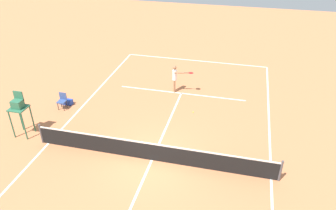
# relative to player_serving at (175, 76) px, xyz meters

# --- Properties ---
(ground_plane) EXTENTS (60.00, 60.00, 0.00)m
(ground_plane) POSITION_rel_player_serving_xyz_m (-0.42, 6.79, -1.06)
(ground_plane) COLOR #D37A4C
(court_lines) EXTENTS (10.74, 24.28, 0.01)m
(court_lines) POSITION_rel_player_serving_xyz_m (-0.42, 6.79, -1.06)
(court_lines) COLOR white
(court_lines) RESTS_ON ground
(tennis_net) EXTENTS (11.34, 0.10, 1.07)m
(tennis_net) POSITION_rel_player_serving_xyz_m (-0.42, 6.79, -0.57)
(tennis_net) COLOR #4C4C51
(tennis_net) RESTS_ON ground
(player_serving) EXTENTS (1.34, 0.45, 1.78)m
(player_serving) POSITION_rel_player_serving_xyz_m (0.00, 0.00, 0.00)
(player_serving) COLOR #9E704C
(player_serving) RESTS_ON ground
(tennis_ball) EXTENTS (0.07, 0.07, 0.07)m
(tennis_ball) POSITION_rel_player_serving_xyz_m (-1.56, 2.24, -1.03)
(tennis_ball) COLOR #CCE033
(tennis_ball) RESTS_ON ground
(umpire_chair) EXTENTS (0.80, 0.80, 2.41)m
(umpire_chair) POSITION_rel_player_serving_xyz_m (6.46, 6.37, 0.54)
(umpire_chair) COLOR #2D6B4C
(umpire_chair) RESTS_ON ground
(courtside_chair_mid) EXTENTS (0.44, 0.46, 0.95)m
(courtside_chair_mid) POSITION_rel_player_serving_xyz_m (5.88, 3.55, -0.53)
(courtside_chair_mid) COLOR #262626
(courtside_chair_mid) RESTS_ON ground
(equipment_bag) EXTENTS (0.76, 0.32, 0.30)m
(equipment_bag) POSITION_rel_player_serving_xyz_m (5.96, 3.07, -0.91)
(equipment_bag) COLOR #2647B7
(equipment_bag) RESTS_ON ground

